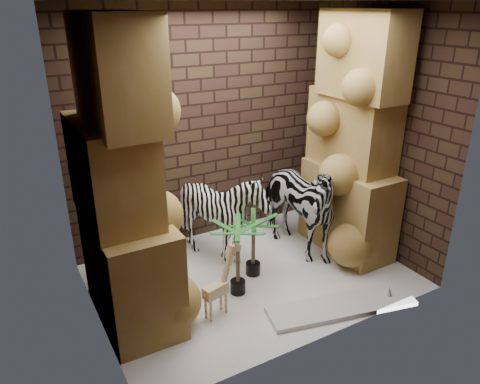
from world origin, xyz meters
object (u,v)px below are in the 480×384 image
palm_back (238,259)px  surfboard (342,306)px  zebra_right (294,197)px  palm_front (253,246)px  giraffe_toy (215,283)px  zebra_left (222,219)px

palm_back → surfboard: size_ratio=0.53×
zebra_right → palm_front: (-0.72, -0.22, -0.39)m
palm_back → surfboard: 1.20m
giraffe_toy → palm_back: 0.46m
zebra_left → giraffe_toy: (-0.58, -0.95, -0.16)m
zebra_right → palm_back: zebra_right is taller
zebra_right → giraffe_toy: bearing=-158.8°
surfboard → palm_back: bearing=148.9°
zebra_right → giraffe_toy: 1.65m
zebra_left → giraffe_toy: zebra_left is taller
palm_back → surfboard: palm_back is taller
palm_front → palm_back: size_ratio=0.88×
zebra_right → giraffe_toy: size_ratio=1.93×
giraffe_toy → zebra_left: bearing=44.8°
zebra_right → giraffe_toy: zebra_right is taller
giraffe_toy → palm_back: size_ratio=0.93×
surfboard → zebra_left: bearing=125.7°
palm_front → palm_back: palm_back is taller
zebra_right → palm_front: size_ratio=2.06×
zebra_left → surfboard: size_ratio=0.76×
zebra_right → palm_back: size_ratio=1.81×
zebra_right → zebra_left: size_ratio=1.26×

